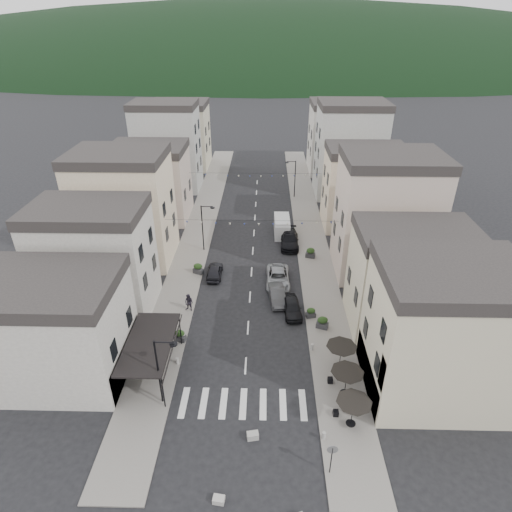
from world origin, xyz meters
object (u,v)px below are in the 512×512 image
at_px(parked_car_b, 277,295).
at_px(parked_car_e, 215,271).
at_px(parked_car_c, 278,278).
at_px(pedestrian_b, 189,303).
at_px(pedestrian_a, 169,339).
at_px(parked_car_a, 292,307).
at_px(parked_car_d, 289,240).
at_px(delivery_van, 282,226).

distance_m(parked_car_b, parked_car_e, 8.22).
relative_size(parked_car_b, parked_car_c, 0.79).
bearing_deg(pedestrian_b, parked_car_b, 33.63).
bearing_deg(parked_car_c, pedestrian_b, -149.53).
xyz_separation_m(parked_car_e, pedestrian_b, (-1.78, -6.54, 0.36)).
bearing_deg(pedestrian_a, parked_car_b, 45.23).
bearing_deg(pedestrian_a, parked_car_e, 84.75).
distance_m(parked_car_c, pedestrian_a, 14.38).
distance_m(parked_car_a, parked_car_d, 14.25).
bearing_deg(parked_car_b, pedestrian_b, -173.58).
bearing_deg(parked_car_e, pedestrian_b, 74.74).
height_order(parked_car_c, parked_car_e, parked_car_c).
xyz_separation_m(parked_car_a, delivery_van, (-0.49, 17.52, 0.48)).
bearing_deg(parked_car_c, parked_car_b, -92.93).
bearing_deg(parked_car_c, delivery_van, 86.08).
relative_size(parked_car_e, pedestrian_a, 2.40).
height_order(parked_car_d, pedestrian_b, pedestrian_b).
height_order(delivery_van, pedestrian_b, delivery_van).
bearing_deg(parked_car_d, pedestrian_a, -119.18).
bearing_deg(parked_car_d, delivery_van, 105.82).
relative_size(parked_car_b, pedestrian_a, 2.53).
relative_size(delivery_van, pedestrian_b, 2.71).
relative_size(pedestrian_a, pedestrian_b, 0.91).
distance_m(parked_car_a, delivery_van, 17.53).
distance_m(parked_car_a, pedestrian_b, 10.10).
height_order(parked_car_a, parked_car_b, parked_car_b).
distance_m(parked_car_c, parked_car_e, 7.16).
bearing_deg(pedestrian_b, pedestrian_a, -78.92).
bearing_deg(parked_car_d, parked_car_b, -97.53).
xyz_separation_m(parked_car_b, parked_car_e, (-6.89, 4.48, -0.01)).
bearing_deg(parked_car_a, parked_car_c, 97.97).
bearing_deg(pedestrian_b, parked_car_a, 20.02).
bearing_deg(parked_car_d, pedestrian_b, -125.50).
xyz_separation_m(delivery_van, pedestrian_a, (-10.47, -22.85, -0.21)).
bearing_deg(pedestrian_a, parked_car_c, 54.92).
bearing_deg(parked_car_c, pedestrian_a, -132.64).
relative_size(parked_car_d, pedestrian_a, 3.27).
distance_m(parked_car_a, parked_car_c, 5.44).
bearing_deg(parked_car_a, pedestrian_b, 174.18).
xyz_separation_m(parked_car_c, pedestrian_b, (-8.82, -5.25, 0.30)).
xyz_separation_m(parked_car_c, parked_car_d, (1.65, 8.96, 0.05)).
bearing_deg(parked_car_c, parked_car_d, 79.29).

